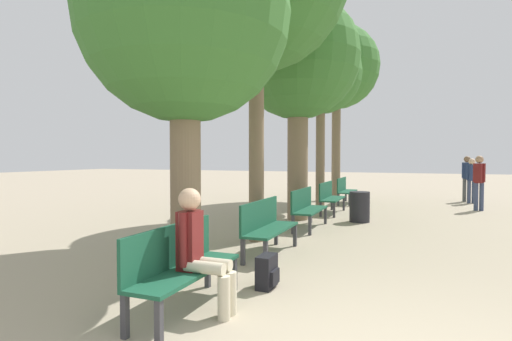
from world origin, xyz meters
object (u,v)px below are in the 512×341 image
Objects in this scene: tree_row_0 at (185,19)px; tree_row_3 at (321,74)px; bench_row_0 at (180,262)px; bench_row_3 at (330,195)px; person_seated at (200,247)px; pedestrian_near at (472,178)px; tree_row_2 at (298,60)px; bench_row_2 at (306,206)px; pedestrian_mid at (479,179)px; bench_row_4 at (345,189)px; pedestrian_far at (467,176)px; trash_bin at (360,207)px; backpack at (267,272)px; tree_row_4 at (337,68)px; bench_row_1 at (266,224)px.

tree_row_3 is at bearing 90.00° from tree_row_0.
bench_row_3 is (0.00, 7.88, 0.00)m from bench_row_0.
person_seated reaches higher than bench_row_0.
pedestrian_near is at bearing 67.34° from tree_row_0.
person_seated is at bearing -83.00° from tree_row_2.
bench_row_0 is at bearing -90.00° from bench_row_2.
tree_row_3 is at bearing -146.08° from pedestrian_near.
bench_row_3 is at bearing -151.06° from pedestrian_mid.
bench_row_4 is at bearing 86.65° from tree_row_0.
tree_row_0 is at bearing -116.98° from pedestrian_mid.
bench_row_3 and bench_row_4 have the same top height.
tree_row_2 is at bearing 94.92° from bench_row_0.
trash_bin is at bearing -116.15° from pedestrian_far.
pedestrian_mid is (4.09, 2.26, 0.44)m from bench_row_3.
backpack is 0.26× the size of pedestrian_near.
tree_row_4 reaches higher than person_seated.
pedestrian_far is (3.42, 11.79, 0.75)m from backpack.
bench_row_4 is (0.00, 2.63, 0.00)m from bench_row_3.
pedestrian_mid is at bearing -88.82° from pedestrian_far.
tree_row_4 is at bearing 98.13° from bench_row_3.
bench_row_0 is at bearing -98.65° from trash_bin.
tree_row_0 is 3.05m from person_seated.
tree_row_2 is at bearing -90.00° from tree_row_4.
pedestrian_mid is 2.20× the size of trash_bin.
tree_row_4 reaches higher than bench_row_4.
tree_row_2 reaches higher than pedestrian_mid.
bench_row_4 is at bearing 91.28° from person_seated.
trash_bin is (-3.03, -6.17, -0.57)m from pedestrian_far.
person_seated reaches higher than bench_row_4.
tree_row_3 is 9.10m from backpack.
tree_row_0 is at bearing -94.62° from bench_row_3.
bench_row_0 is 10.94m from pedestrian_mid.
bench_row_2 is at bearing -90.00° from bench_row_3.
backpack is at bearing -94.03° from trash_bin.
tree_row_2 reaches higher than pedestrian_far.
bench_row_3 is 0.97× the size of pedestrian_mid.
tree_row_3 is at bearing 94.98° from person_seated.
tree_row_2 is 7.35m from person_seated.
trash_bin is at bearing 81.35° from bench_row_0.
tree_row_0 is 0.85× the size of tree_row_2.
trash_bin reaches higher than backpack.
bench_row_1 is 0.33× the size of tree_row_0.
pedestrian_mid is (4.09, 7.51, 0.44)m from bench_row_1.
tree_row_3 is 3.35× the size of pedestrian_mid.
person_seated is at bearing -88.72° from bench_row_4.
bench_row_2 is 1.02× the size of pedestrian_near.
bench_row_2 is 1.00× the size of bench_row_4.
bench_row_1 is 0.97× the size of pedestrian_far.
pedestrian_near is at bearing 89.11° from pedestrian_mid.
tree_row_3 is at bearing -140.88° from pedestrian_far.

